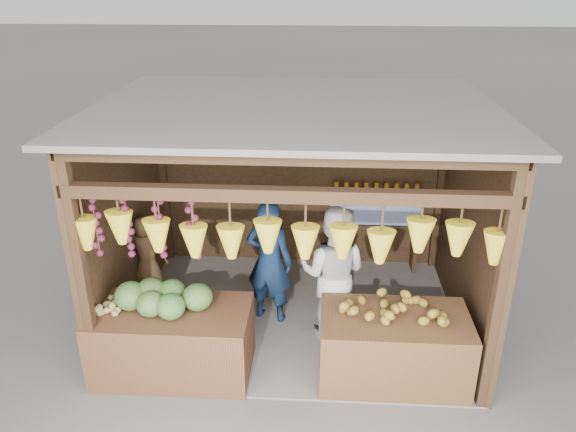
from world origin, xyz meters
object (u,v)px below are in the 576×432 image
(man_standing, at_px, (269,262))
(vendor_seated, at_px, (147,252))
(counter_right, at_px, (393,348))
(counter_left, at_px, (173,341))
(woman_standing, at_px, (333,273))

(man_standing, relative_size, vendor_seated, 1.62)
(counter_right, relative_size, man_standing, 0.96)
(counter_left, xyz_separation_m, vendor_seated, (-0.60, 1.23, 0.40))
(man_standing, bearing_deg, counter_left, 64.89)
(counter_left, relative_size, vendor_seated, 1.68)
(woman_standing, bearing_deg, counter_right, 144.00)
(counter_right, distance_m, man_standing, 1.77)
(counter_right, bearing_deg, counter_left, -179.12)
(counter_right, distance_m, vendor_seated, 3.18)
(counter_left, height_order, counter_right, counter_left)
(man_standing, height_order, vendor_seated, man_standing)
(counter_left, relative_size, man_standing, 1.04)
(woman_standing, bearing_deg, man_standing, -7.01)
(counter_right, height_order, vendor_seated, vendor_seated)
(counter_right, height_order, man_standing, man_standing)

